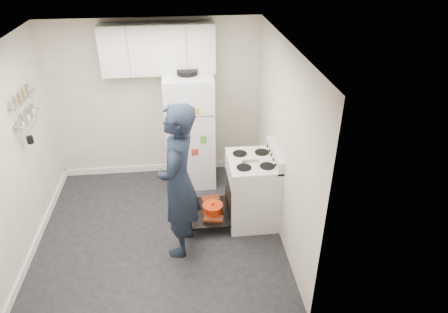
{
  "coord_description": "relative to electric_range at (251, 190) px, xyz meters",
  "views": [
    {
      "loc": [
        0.4,
        -4.27,
        3.59
      ],
      "look_at": [
        0.89,
        0.11,
        1.05
      ],
      "focal_mm": 32.0,
      "sensor_mm": 36.0,
      "label": 1
    }
  ],
  "objects": [
    {
      "name": "room",
      "position": [
        -1.29,
        -0.12,
        0.74
      ],
      "size": [
        3.21,
        3.21,
        2.51
      ],
      "color": "black",
      "rests_on": "ground"
    },
    {
      "name": "electric_range",
      "position": [
        0.0,
        0.0,
        0.0
      ],
      "size": [
        0.66,
        0.76,
        1.1
      ],
      "color": "silver",
      "rests_on": "ground"
    },
    {
      "name": "person",
      "position": [
        -0.96,
        -0.48,
        0.52
      ],
      "size": [
        0.63,
        0.81,
        1.98
      ],
      "primitive_type": "imported",
      "rotation": [
        0.0,
        0.0,
        -1.82
      ],
      "color": "black",
      "rests_on": "ground"
    },
    {
      "name": "refrigerator",
      "position": [
        -0.77,
        1.1,
        0.42
      ],
      "size": [
        0.72,
        0.74,
        1.84
      ],
      "color": "white",
      "rests_on": "ground"
    },
    {
      "name": "open_oven_door",
      "position": [
        -0.57,
        -0.02,
        -0.28
      ],
      "size": [
        0.55,
        0.7,
        0.22
      ],
      "color": "black",
      "rests_on": "ground"
    },
    {
      "name": "upper_cabinets",
      "position": [
        -1.16,
        1.28,
        1.63
      ],
      "size": [
        1.6,
        0.33,
        0.7
      ],
      "primitive_type": "cube",
      "color": "silver",
      "rests_on": "room"
    },
    {
      "name": "wall_shelf_rack",
      "position": [
        -2.78,
        0.34,
        1.21
      ],
      "size": [
        0.14,
        0.6,
        0.61
      ],
      "color": "#B2B2B7",
      "rests_on": "room"
    }
  ]
}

